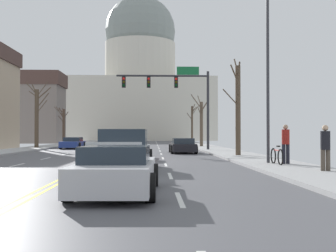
{
  "coord_description": "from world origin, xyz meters",
  "views": [
    {
      "loc": [
        2.89,
        -17.81,
        1.48
      ],
      "look_at": [
        4.58,
        28.27,
        2.34
      ],
      "focal_mm": 44.16,
      "sensor_mm": 36.0,
      "label": 1
    }
  ],
  "objects_px": {
    "pickup_truck_near_02": "(122,152)",
    "pedestrian_01": "(286,142)",
    "pedestrian_00": "(325,145)",
    "bicycle_parked": "(277,156)",
    "street_lamp_right": "(261,59)",
    "sedan_oncoming_01": "(118,141)",
    "signal_gantry": "(176,90)",
    "sedan_oncoming_02": "(124,139)",
    "sedan_oncoming_00": "(73,143)",
    "sedan_near_00": "(183,146)",
    "sedan_near_01": "(131,149)",
    "sedan_near_03": "(117,171)"
  },
  "relations": [
    {
      "from": "signal_gantry",
      "to": "sedan_near_01",
      "type": "distance_m",
      "value": 12.44
    },
    {
      "from": "sedan_oncoming_02",
      "to": "sedan_near_00",
      "type": "bearing_deg",
      "value": -78.76
    },
    {
      "from": "pickup_truck_near_02",
      "to": "pedestrian_01",
      "type": "distance_m",
      "value": 7.29
    },
    {
      "from": "pickup_truck_near_02",
      "to": "pedestrian_01",
      "type": "height_order",
      "value": "pedestrian_01"
    },
    {
      "from": "sedan_oncoming_02",
      "to": "pedestrian_00",
      "type": "height_order",
      "value": "pedestrian_00"
    },
    {
      "from": "bicycle_parked",
      "to": "sedan_oncoming_00",
      "type": "bearing_deg",
      "value": 120.09
    },
    {
      "from": "signal_gantry",
      "to": "pedestrian_01",
      "type": "xyz_separation_m",
      "value": [
        3.99,
        -16.86,
        -4.13
      ]
    },
    {
      "from": "sedan_near_00",
      "to": "sedan_oncoming_02",
      "type": "height_order",
      "value": "sedan_oncoming_02"
    },
    {
      "from": "sedan_near_00",
      "to": "pickup_truck_near_02",
      "type": "height_order",
      "value": "pickup_truck_near_02"
    },
    {
      "from": "sedan_near_00",
      "to": "sedan_oncoming_00",
      "type": "distance_m",
      "value": 14.04
    },
    {
      "from": "sedan_oncoming_02",
      "to": "street_lamp_right",
      "type": "bearing_deg",
      "value": -78.5
    },
    {
      "from": "sedan_near_01",
      "to": "sedan_oncoming_01",
      "type": "xyz_separation_m",
      "value": [
        -3.22,
        30.3,
        -0.0
      ]
    },
    {
      "from": "pickup_truck_near_02",
      "to": "bicycle_parked",
      "type": "height_order",
      "value": "pickup_truck_near_02"
    },
    {
      "from": "signal_gantry",
      "to": "bicycle_parked",
      "type": "distance_m",
      "value": 18.02
    },
    {
      "from": "sedan_near_00",
      "to": "pedestrian_00",
      "type": "xyz_separation_m",
      "value": [
        3.95,
        -16.73,
        0.52
      ]
    },
    {
      "from": "signal_gantry",
      "to": "bicycle_parked",
      "type": "bearing_deg",
      "value": -78.24
    },
    {
      "from": "sedan_near_01",
      "to": "bicycle_parked",
      "type": "bearing_deg",
      "value": -41.32
    },
    {
      "from": "sedan_near_00",
      "to": "sedan_near_01",
      "type": "distance_m",
      "value": 8.27
    },
    {
      "from": "sedan_near_03",
      "to": "bicycle_parked",
      "type": "bearing_deg",
      "value": 50.64
    },
    {
      "from": "sedan_near_01",
      "to": "sedan_near_00",
      "type": "bearing_deg",
      "value": 64.39
    },
    {
      "from": "street_lamp_right",
      "to": "pedestrian_00",
      "type": "xyz_separation_m",
      "value": [
        1.22,
        -4.11,
        -3.85
      ]
    },
    {
      "from": "sedan_oncoming_01",
      "to": "pedestrian_01",
      "type": "height_order",
      "value": "pedestrian_01"
    },
    {
      "from": "sedan_near_01",
      "to": "sedan_oncoming_01",
      "type": "relative_size",
      "value": 1.02
    },
    {
      "from": "street_lamp_right",
      "to": "sedan_oncoming_01",
      "type": "distance_m",
      "value": 36.97
    },
    {
      "from": "sedan_near_00",
      "to": "pedestrian_01",
      "type": "height_order",
      "value": "pedestrian_01"
    },
    {
      "from": "sedan_near_01",
      "to": "bicycle_parked",
      "type": "relative_size",
      "value": 2.66
    },
    {
      "from": "bicycle_parked",
      "to": "signal_gantry",
      "type": "bearing_deg",
      "value": 101.76
    },
    {
      "from": "pedestrian_00",
      "to": "street_lamp_right",
      "type": "bearing_deg",
      "value": 106.57
    },
    {
      "from": "sedan_near_01",
      "to": "sedan_oncoming_02",
      "type": "xyz_separation_m",
      "value": [
        -3.35,
        42.28,
        0.03
      ]
    },
    {
      "from": "sedan_near_01",
      "to": "pedestrian_00",
      "type": "relative_size",
      "value": 2.84
    },
    {
      "from": "sedan_near_00",
      "to": "pickup_truck_near_02",
      "type": "xyz_separation_m",
      "value": [
        -3.53,
        -14.49,
        0.2
      ]
    },
    {
      "from": "street_lamp_right",
      "to": "pedestrian_00",
      "type": "distance_m",
      "value": 5.77
    },
    {
      "from": "bicycle_parked",
      "to": "sedan_near_03",
      "type": "bearing_deg",
      "value": -129.36
    },
    {
      "from": "sedan_near_03",
      "to": "sedan_oncoming_02",
      "type": "height_order",
      "value": "sedan_oncoming_02"
    },
    {
      "from": "sedan_oncoming_02",
      "to": "pedestrian_00",
      "type": "relative_size",
      "value": 2.76
    },
    {
      "from": "sedan_near_00",
      "to": "sedan_oncoming_02",
      "type": "xyz_separation_m",
      "value": [
        -6.92,
        34.82,
        0.06
      ]
    },
    {
      "from": "street_lamp_right",
      "to": "pickup_truck_near_02",
      "type": "xyz_separation_m",
      "value": [
        -6.26,
        -1.88,
        -4.17
      ]
    },
    {
      "from": "signal_gantry",
      "to": "sedan_oncoming_02",
      "type": "xyz_separation_m",
      "value": [
        -6.56,
        31.21,
        -4.65
      ]
    },
    {
      "from": "street_lamp_right",
      "to": "sedan_oncoming_01",
      "type": "xyz_separation_m",
      "value": [
        -9.52,
        35.46,
        -4.34
      ]
    },
    {
      "from": "sedan_near_00",
      "to": "pedestrian_00",
      "type": "bearing_deg",
      "value": -76.7
    },
    {
      "from": "sedan_near_03",
      "to": "sedan_oncoming_01",
      "type": "distance_m",
      "value": 44.15
    },
    {
      "from": "sedan_near_01",
      "to": "pedestrian_00",
      "type": "height_order",
      "value": "pedestrian_00"
    },
    {
      "from": "sedan_oncoming_00",
      "to": "pedestrian_00",
      "type": "relative_size",
      "value": 2.68
    },
    {
      "from": "pedestrian_00",
      "to": "bicycle_parked",
      "type": "bearing_deg",
      "value": 102.94
    },
    {
      "from": "pickup_truck_near_02",
      "to": "sedan_near_03",
      "type": "bearing_deg",
      "value": -86.93
    },
    {
      "from": "sedan_oncoming_00",
      "to": "sedan_oncoming_02",
      "type": "height_order",
      "value": "sedan_oncoming_02"
    },
    {
      "from": "street_lamp_right",
      "to": "pickup_truck_near_02",
      "type": "bearing_deg",
      "value": -163.32
    },
    {
      "from": "sedan_oncoming_00",
      "to": "sedan_oncoming_01",
      "type": "height_order",
      "value": "sedan_oncoming_01"
    },
    {
      "from": "signal_gantry",
      "to": "street_lamp_right",
      "type": "relative_size",
      "value": 0.98
    },
    {
      "from": "signal_gantry",
      "to": "sedan_oncoming_02",
      "type": "height_order",
      "value": "signal_gantry"
    }
  ]
}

